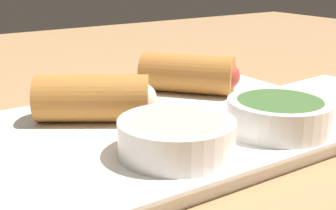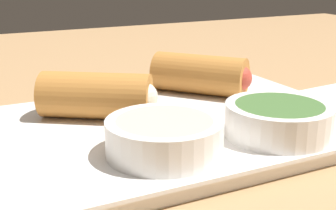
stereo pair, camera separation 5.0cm
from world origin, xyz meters
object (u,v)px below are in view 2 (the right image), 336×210
object	(u,v)px
spoon	(131,86)
dipping_bowl_near	(164,136)
serving_plate	(168,131)
dipping_bowl_far	(279,119)

from	to	relation	value
spoon	dipping_bowl_near	bearing A→B (deg)	74.07
dipping_bowl_near	serving_plate	bearing A→B (deg)	-118.70
serving_plate	spoon	world-z (taller)	serving_plate
serving_plate	dipping_bowl_far	size ratio (longest dim) A/B	4.07
dipping_bowl_far	serving_plate	bearing A→B (deg)	-44.77
serving_plate	dipping_bowl_near	world-z (taller)	dipping_bowl_near
dipping_bowl_near	dipping_bowl_far	size ratio (longest dim) A/B	1.00
serving_plate	dipping_bowl_far	bearing A→B (deg)	135.23
serving_plate	dipping_bowl_far	xyz separation A→B (cm)	(-6.59, 6.54, 2.15)
serving_plate	spoon	size ratio (longest dim) A/B	1.78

